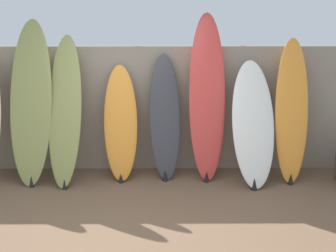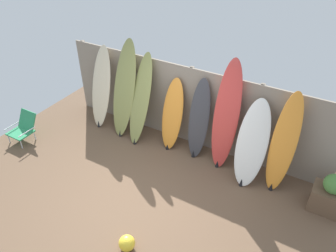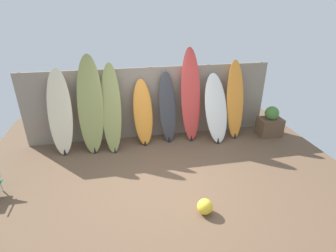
# 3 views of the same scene
# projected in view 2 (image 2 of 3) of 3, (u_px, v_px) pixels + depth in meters

# --- Properties ---
(ground) EXTENTS (7.68, 7.68, 0.00)m
(ground) POSITION_uv_depth(u_px,v_px,m) (139.00, 196.00, 6.10)
(ground) COLOR brown
(fence_back) EXTENTS (6.08, 0.11, 1.80)m
(fence_back) POSITION_uv_depth(u_px,v_px,m) (190.00, 106.00, 7.00)
(fence_back) COLOR gray
(fence_back) RESTS_ON ground
(surfboard_cream_0) EXTENTS (0.56, 0.61, 1.92)m
(surfboard_cream_0) POSITION_uv_depth(u_px,v_px,m) (101.00, 88.00, 7.56)
(surfboard_cream_0) COLOR beige
(surfboard_cream_0) RESTS_ON ground
(surfboard_olive_1) EXTENTS (0.64, 0.72, 2.18)m
(surfboard_olive_1) POSITION_uv_depth(u_px,v_px,m) (124.00, 90.00, 7.20)
(surfboard_olive_1) COLOR olive
(surfboard_olive_1) RESTS_ON ground
(surfboard_olive_2) EXTENTS (0.50, 0.77, 1.98)m
(surfboard_olive_2) POSITION_uv_depth(u_px,v_px,m) (141.00, 100.00, 7.05)
(surfboard_olive_2) COLOR olive
(surfboard_olive_2) RESTS_ON ground
(surfboard_orange_3) EXTENTS (0.48, 0.54, 1.57)m
(surfboard_orange_3) POSITION_uv_depth(u_px,v_px,m) (172.00, 115.00, 6.94)
(surfboard_orange_3) COLOR orange
(surfboard_orange_3) RESTS_ON ground
(surfboard_charcoal_4) EXTENTS (0.46, 0.47, 1.72)m
(surfboard_charcoal_4) POSITION_uv_depth(u_px,v_px,m) (199.00, 120.00, 6.66)
(surfboard_charcoal_4) COLOR #38383D
(surfboard_charcoal_4) RESTS_ON ground
(surfboard_red_5) EXTENTS (0.52, 0.51, 2.26)m
(surfboard_red_5) POSITION_uv_depth(u_px,v_px,m) (226.00, 117.00, 6.26)
(surfboard_red_5) COLOR #D13D38
(surfboard_red_5) RESTS_ON ground
(surfboard_white_6) EXTENTS (0.63, 0.77, 1.65)m
(surfboard_white_6) POSITION_uv_depth(u_px,v_px,m) (252.00, 144.00, 6.07)
(surfboard_white_6) COLOR white
(surfboard_white_6) RESTS_ON ground
(surfboard_orange_7) EXTENTS (0.45, 0.54, 1.94)m
(surfboard_orange_7) POSITION_uv_depth(u_px,v_px,m) (284.00, 144.00, 5.84)
(surfboard_orange_7) COLOR orange
(surfboard_orange_7) RESTS_ON ground
(beach_chair) EXTENTS (0.50, 0.58, 0.63)m
(beach_chair) POSITION_uv_depth(u_px,v_px,m) (23.00, 127.00, 7.37)
(beach_chair) COLOR silver
(beach_chair) RESTS_ON ground
(planter_box) EXTENTS (0.59, 0.43, 0.79)m
(planter_box) POSITION_uv_depth(u_px,v_px,m) (330.00, 196.00, 5.66)
(planter_box) COLOR brown
(planter_box) RESTS_ON ground
(beach_ball) EXTENTS (0.26, 0.26, 0.26)m
(beach_ball) POSITION_uv_depth(u_px,v_px,m) (127.00, 243.00, 5.12)
(beach_ball) COLOR yellow
(beach_ball) RESTS_ON ground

